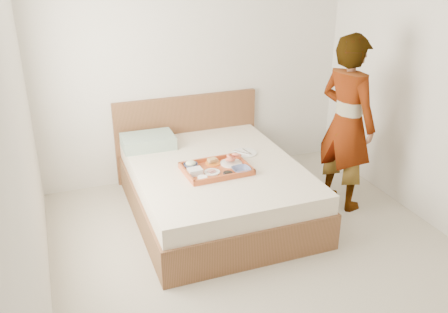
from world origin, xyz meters
name	(u,v)px	position (x,y,z in m)	size (l,w,h in m)	color
ground	(269,265)	(0.00, 0.00, 0.00)	(3.50, 4.00, 0.01)	#BEB3A1
wall_back	(195,63)	(0.00, 2.00, 1.30)	(3.50, 0.01, 2.60)	silver
wall_left	(23,154)	(-1.75, 0.00, 1.30)	(0.01, 4.00, 2.60)	silver
bed	(216,189)	(-0.12, 1.00, 0.27)	(1.65, 2.00, 0.53)	brown
headboard	(187,136)	(-0.12, 1.97, 0.47)	(1.65, 0.06, 0.95)	brown
pillow	(148,141)	(-0.64, 1.67, 0.59)	(0.54, 0.37, 0.13)	#AAB8A9
tray	(216,169)	(-0.17, 0.86, 0.56)	(0.61, 0.45, 0.06)	#B64722
prawn_plate	(231,163)	(0.01, 0.93, 0.55)	(0.21, 0.21, 0.01)	white
navy_bowl_big	(241,170)	(0.03, 0.73, 0.57)	(0.17, 0.17, 0.04)	navy
sauce_dish	(228,174)	(-0.11, 0.70, 0.56)	(0.09, 0.09, 0.03)	black
meat_plate	(212,172)	(-0.23, 0.81, 0.55)	(0.15, 0.15, 0.01)	white
bread_plate	(213,163)	(-0.15, 1.00, 0.55)	(0.15, 0.15, 0.01)	orange
salad_bowl	(191,165)	(-0.38, 0.99, 0.57)	(0.13, 0.13, 0.04)	navy
plastic_tub	(195,172)	(-0.38, 0.83, 0.57)	(0.13, 0.11, 0.06)	silver
cheese_round	(202,178)	(-0.36, 0.70, 0.56)	(0.09, 0.09, 0.03)	white
dinner_plate	(245,153)	(0.25, 1.16, 0.54)	(0.25, 0.25, 0.01)	white
person	(347,123)	(1.16, 0.74, 0.88)	(0.64, 0.42, 1.76)	white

